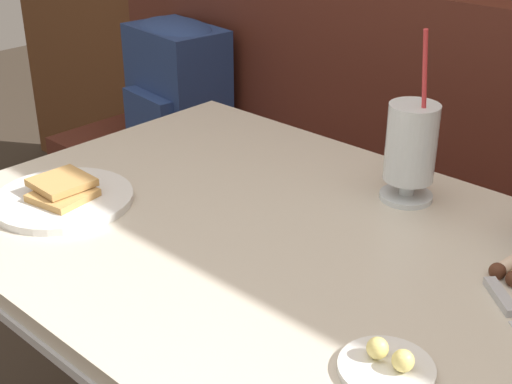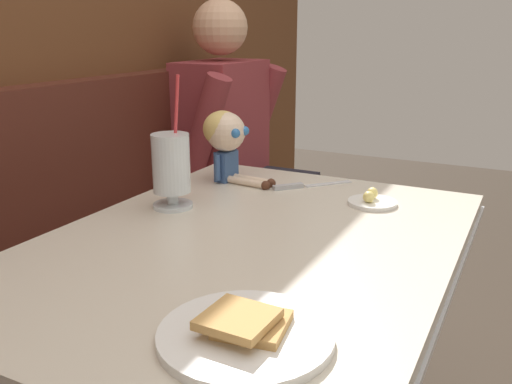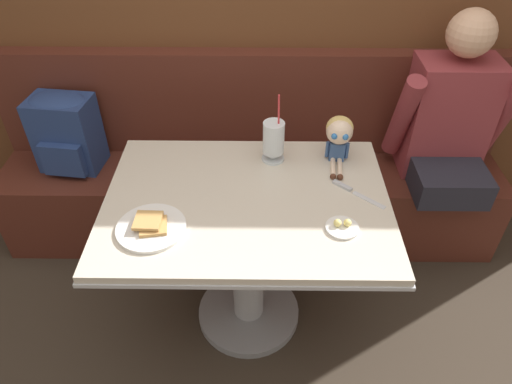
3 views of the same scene
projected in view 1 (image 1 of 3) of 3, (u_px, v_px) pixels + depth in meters
The scene contains 7 objects.
booth_bench at pixel (434, 285), 1.79m from camera, with size 2.60×0.48×1.00m.
diner_table at pixel (266, 326), 1.28m from camera, with size 1.11×0.81×0.74m.
toast_plate at pixel (63, 197), 1.28m from camera, with size 0.25×0.25×0.04m.
milkshake_glass at pixel (411, 148), 1.26m from camera, with size 0.10×0.10×0.32m.
butter_saucer at pixel (387, 365), 0.87m from camera, with size 0.12×0.12×0.04m.
butter_knife at pixel (510, 311), 0.98m from camera, with size 0.19×0.17×0.01m.
backpack at pixel (176, 83), 2.19m from camera, with size 0.32×0.28×0.41m.
Camera 1 is at (0.70, -0.60, 1.32)m, focal length 50.17 mm.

